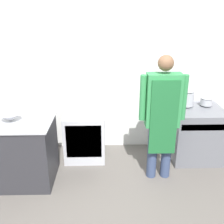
# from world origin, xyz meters

# --- Properties ---
(ground_plane) EXTENTS (14.00, 14.00, 0.00)m
(ground_plane) POSITION_xyz_m (0.00, 0.00, 0.00)
(ground_plane) COLOR #5B5651
(wall_back) EXTENTS (8.00, 0.05, 2.70)m
(wall_back) POSITION_xyz_m (0.00, 1.97, 1.35)
(wall_back) COLOR white
(wall_back) RESTS_ON ground_plane
(prep_counter) EXTENTS (1.16, 0.79, 0.92)m
(prep_counter) POSITION_xyz_m (-1.31, 0.93, 0.46)
(prep_counter) COLOR #2D2D33
(prep_counter) RESTS_ON ground_plane
(stove) EXTENTS (0.80, 0.76, 0.88)m
(stove) POSITION_xyz_m (1.49, 1.51, 0.43)
(stove) COLOR slate
(stove) RESTS_ON ground_plane
(fridge_unit) EXTENTS (0.65, 0.67, 0.78)m
(fridge_unit) POSITION_xyz_m (-0.35, 1.58, 0.39)
(fridge_unit) COLOR silver
(fridge_unit) RESTS_ON ground_plane
(person_cook) EXTENTS (0.64, 0.24, 1.81)m
(person_cook) POSITION_xyz_m (0.78, 0.95, 1.03)
(person_cook) COLOR #38476B
(person_cook) RESTS_ON ground_plane
(mixing_bowl) EXTENTS (0.28, 0.28, 0.10)m
(mixing_bowl) POSITION_xyz_m (-1.30, 0.95, 0.98)
(mixing_bowl) COLOR #B2B5BC
(mixing_bowl) RESTS_ON prep_counter
(stock_pot) EXTENTS (0.25, 0.25, 0.27)m
(stock_pot) POSITION_xyz_m (1.31, 1.65, 1.02)
(stock_pot) COLOR #B2B5BC
(stock_pot) RESTS_ON stove
(sauce_pot) EXTENTS (0.19, 0.19, 0.13)m
(sauce_pot) POSITION_xyz_m (1.65, 1.65, 0.95)
(sauce_pot) COLOR #B2B5BC
(sauce_pot) RESTS_ON stove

